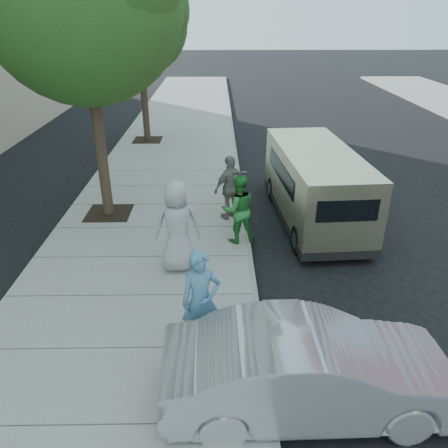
{
  "coord_description": "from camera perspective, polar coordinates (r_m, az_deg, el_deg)",
  "views": [
    {
      "loc": [
        0.71,
        -8.64,
        5.2
      ],
      "look_at": [
        0.85,
        -0.28,
        1.1
      ],
      "focal_mm": 35.0,
      "sensor_mm": 36.0,
      "label": 1
    }
  ],
  "objects": [
    {
      "name": "ground",
      "position": [
        10.11,
        -4.85,
        -4.94
      ],
      "size": [
        120.0,
        120.0,
        0.0
      ],
      "primitive_type": "plane",
      "color": "black",
      "rests_on": "ground"
    },
    {
      "name": "sidewalk",
      "position": [
        10.19,
        -10.5,
        -4.56
      ],
      "size": [
        5.0,
        60.0,
        0.15
      ],
      "primitive_type": "cube",
      "color": "gray",
      "rests_on": "ground"
    },
    {
      "name": "curb_face",
      "position": [
        10.07,
        3.36,
        -4.51
      ],
      "size": [
        0.12,
        60.0,
        0.16
      ],
      "primitive_type": "cube",
      "color": "gray",
      "rests_on": "ground"
    },
    {
      "name": "tree_far",
      "position": [
        18.88,
        -10.99,
        24.75
      ],
      "size": [
        3.92,
        3.8,
        6.49
      ],
      "color": "black",
      "rests_on": "sidewalk"
    },
    {
      "name": "parking_meter",
      "position": [
        10.61,
        2.05,
        4.6
      ],
      "size": [
        0.34,
        0.14,
        1.6
      ],
      "rotation": [
        0.0,
        0.0,
        -0.1
      ],
      "color": "gray",
      "rests_on": "sidewalk"
    },
    {
      "name": "van",
      "position": [
        11.91,
        11.7,
        5.18
      ],
      "size": [
        2.12,
        5.44,
        1.98
      ],
      "rotation": [
        0.0,
        0.0,
        0.07
      ],
      "color": "beige",
      "rests_on": "ground"
    },
    {
      "name": "sedan",
      "position": [
        6.53,
        11.3,
        -18.2
      ],
      "size": [
        4.21,
        1.56,
        1.37
      ],
      "primitive_type": "imported",
      "rotation": [
        0.0,
        0.0,
        1.6
      ],
      "color": "#A7A8AE",
      "rests_on": "ground"
    },
    {
      "name": "person_officer",
      "position": [
        7.08,
        -3.03,
        -9.98
      ],
      "size": [
        0.72,
        0.55,
        1.76
      ],
      "primitive_type": "imported",
      "rotation": [
        0.0,
        0.0,
        0.22
      ],
      "color": "teal",
      "rests_on": "sidewalk"
    },
    {
      "name": "person_green_shirt",
      "position": [
        10.3,
        1.88,
        1.94
      ],
      "size": [
        0.92,
        0.79,
        1.66
      ],
      "primitive_type": "imported",
      "rotation": [
        0.0,
        0.0,
        3.36
      ],
      "color": "#2A8134",
      "rests_on": "sidewalk"
    },
    {
      "name": "person_gray_shirt",
      "position": [
        9.13,
        -6.09,
        -0.31
      ],
      "size": [
        1.08,
        0.81,
        2.01
      ],
      "primitive_type": "imported",
      "rotation": [
        0.0,
        0.0,
        3.32
      ],
      "color": "#AAABAD",
      "rests_on": "sidewalk"
    },
    {
      "name": "person_striped_polo",
      "position": [
        11.49,
        0.87,
        4.78
      ],
      "size": [
        1.07,
        0.94,
        1.74
      ],
      "primitive_type": "imported",
      "rotation": [
        0.0,
        0.0,
        3.76
      ],
      "color": "gray",
      "rests_on": "sidewalk"
    }
  ]
}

